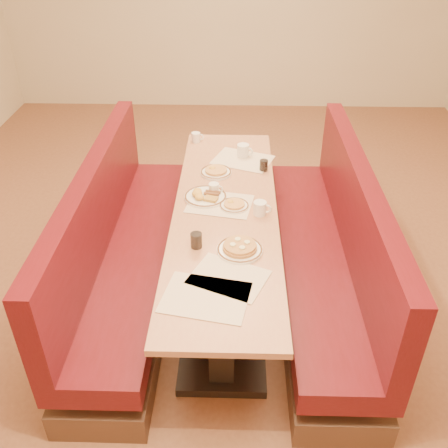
{
  "coord_description": "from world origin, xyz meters",
  "views": [
    {
      "loc": [
        0.07,
        -2.85,
        2.55
      ],
      "look_at": [
        0.0,
        -0.32,
        0.85
      ],
      "focal_mm": 40.0,
      "sensor_mm": 36.0,
      "label": 1
    }
  ],
  "objects_px": {
    "diner_table": "(225,254)",
    "booth_right": "(327,258)",
    "soda_tumbler_near": "(196,240)",
    "pancake_plate": "(240,248)",
    "coffee_mug_a": "(260,208)",
    "coffee_mug_c": "(244,150)",
    "soda_tumbler_mid": "(264,165)",
    "eggs_plate": "(205,196)",
    "coffee_mug_d": "(196,137)",
    "coffee_mug_b": "(214,188)",
    "booth_left": "(124,254)"
  },
  "relations": [
    {
      "from": "booth_left",
      "to": "coffee_mug_a",
      "type": "bearing_deg",
      "value": -2.49
    },
    {
      "from": "booth_left",
      "to": "eggs_plate",
      "type": "bearing_deg",
      "value": 14.61
    },
    {
      "from": "booth_right",
      "to": "eggs_plate",
      "type": "xyz_separation_m",
      "value": [
        -0.88,
        0.15,
        0.41
      ]
    },
    {
      "from": "booth_right",
      "to": "soda_tumbler_near",
      "type": "bearing_deg",
      "value": -154.85
    },
    {
      "from": "coffee_mug_c",
      "to": "soda_tumbler_mid",
      "type": "height_order",
      "value": "coffee_mug_c"
    },
    {
      "from": "pancake_plate",
      "to": "eggs_plate",
      "type": "height_order",
      "value": "pancake_plate"
    },
    {
      "from": "booth_right",
      "to": "soda_tumbler_near",
      "type": "relative_size",
      "value": 25.91
    },
    {
      "from": "booth_left",
      "to": "coffee_mug_b",
      "type": "xyz_separation_m",
      "value": [
        0.65,
        0.22,
        0.43
      ]
    },
    {
      "from": "eggs_plate",
      "to": "coffee_mug_a",
      "type": "distance_m",
      "value": 0.43
    },
    {
      "from": "pancake_plate",
      "to": "soda_tumbler_mid",
      "type": "xyz_separation_m",
      "value": [
        0.18,
        1.04,
        0.02
      ]
    },
    {
      "from": "eggs_plate",
      "to": "soda_tumbler_near",
      "type": "height_order",
      "value": "soda_tumbler_near"
    },
    {
      "from": "coffee_mug_b",
      "to": "pancake_plate",
      "type": "bearing_deg",
      "value": -67.74
    },
    {
      "from": "coffee_mug_a",
      "to": "soda_tumbler_mid",
      "type": "relative_size",
      "value": 1.4
    },
    {
      "from": "pancake_plate",
      "to": "coffee_mug_c",
      "type": "distance_m",
      "value": 1.28
    },
    {
      "from": "pancake_plate",
      "to": "soda_tumbler_near",
      "type": "xyz_separation_m",
      "value": [
        -0.26,
        0.04,
        0.03
      ]
    },
    {
      "from": "booth_left",
      "to": "coffee_mug_c",
      "type": "xyz_separation_m",
      "value": [
        0.86,
        0.82,
        0.44
      ]
    },
    {
      "from": "eggs_plate",
      "to": "soda_tumbler_near",
      "type": "bearing_deg",
      "value": -91.63
    },
    {
      "from": "booth_left",
      "to": "coffee_mug_b",
      "type": "height_order",
      "value": "booth_left"
    },
    {
      "from": "coffee_mug_c",
      "to": "coffee_mug_d",
      "type": "xyz_separation_m",
      "value": [
        -0.4,
        0.28,
        -0.01
      ]
    },
    {
      "from": "booth_left",
      "to": "coffee_mug_b",
      "type": "distance_m",
      "value": 0.81
    },
    {
      "from": "booth_right",
      "to": "coffee_mug_a",
      "type": "distance_m",
      "value": 0.66
    },
    {
      "from": "coffee_mug_d",
      "to": "diner_table",
      "type": "bearing_deg",
      "value": -82.16
    },
    {
      "from": "coffee_mug_a",
      "to": "coffee_mug_c",
      "type": "distance_m",
      "value": 0.87
    },
    {
      "from": "eggs_plate",
      "to": "coffee_mug_d",
      "type": "height_order",
      "value": "coffee_mug_d"
    },
    {
      "from": "diner_table",
      "to": "pancake_plate",
      "type": "bearing_deg",
      "value": -77.86
    },
    {
      "from": "coffee_mug_a",
      "to": "soda_tumbler_mid",
      "type": "xyz_separation_m",
      "value": [
        0.05,
        0.63,
        -0.0
      ]
    },
    {
      "from": "pancake_plate",
      "to": "booth_left",
      "type": "bearing_deg",
      "value": 151.14
    },
    {
      "from": "eggs_plate",
      "to": "coffee_mug_c",
      "type": "relative_size",
      "value": 2.24
    },
    {
      "from": "diner_table",
      "to": "coffee_mug_c",
      "type": "xyz_separation_m",
      "value": [
        0.13,
        0.82,
        0.43
      ]
    },
    {
      "from": "coffee_mug_b",
      "to": "coffee_mug_a",
      "type": "bearing_deg",
      "value": -32.59
    },
    {
      "from": "coffee_mug_c",
      "to": "soda_tumbler_near",
      "type": "height_order",
      "value": "coffee_mug_c"
    },
    {
      "from": "diner_table",
      "to": "coffee_mug_a",
      "type": "relative_size",
      "value": 20.39
    },
    {
      "from": "pancake_plate",
      "to": "coffee_mug_a",
      "type": "bearing_deg",
      "value": 71.97
    },
    {
      "from": "coffee_mug_c",
      "to": "soda_tumbler_mid",
      "type": "xyz_separation_m",
      "value": [
        0.15,
        -0.24,
        -0.01
      ]
    },
    {
      "from": "soda_tumbler_near",
      "to": "booth_left",
      "type": "bearing_deg",
      "value": 143.48
    },
    {
      "from": "coffee_mug_c",
      "to": "coffee_mug_d",
      "type": "bearing_deg",
      "value": 167.71
    },
    {
      "from": "coffee_mug_d",
      "to": "soda_tumbler_near",
      "type": "distance_m",
      "value": 1.53
    },
    {
      "from": "diner_table",
      "to": "booth_right",
      "type": "distance_m",
      "value": 0.73
    },
    {
      "from": "booth_left",
      "to": "pancake_plate",
      "type": "distance_m",
      "value": 1.03
    },
    {
      "from": "coffee_mug_d",
      "to": "coffee_mug_b",
      "type": "bearing_deg",
      "value": -83.87
    },
    {
      "from": "diner_table",
      "to": "coffee_mug_c",
      "type": "distance_m",
      "value": 0.94
    },
    {
      "from": "coffee_mug_a",
      "to": "eggs_plate",
      "type": "bearing_deg",
      "value": 162.72
    },
    {
      "from": "booth_left",
      "to": "booth_right",
      "type": "relative_size",
      "value": 1.0
    },
    {
      "from": "coffee_mug_a",
      "to": "soda_tumbler_near",
      "type": "height_order",
      "value": "soda_tumbler_near"
    },
    {
      "from": "diner_table",
      "to": "booth_right",
      "type": "relative_size",
      "value": 1.0
    },
    {
      "from": "coffee_mug_c",
      "to": "soda_tumbler_mid",
      "type": "relative_size",
      "value": 1.52
    },
    {
      "from": "diner_table",
      "to": "soda_tumbler_near",
      "type": "relative_size",
      "value": 25.91
    },
    {
      "from": "coffee_mug_a",
      "to": "coffee_mug_b",
      "type": "relative_size",
      "value": 1.18
    },
    {
      "from": "eggs_plate",
      "to": "booth_right",
      "type": "bearing_deg",
      "value": -9.82
    },
    {
      "from": "coffee_mug_b",
      "to": "coffee_mug_d",
      "type": "relative_size",
      "value": 0.97
    }
  ]
}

